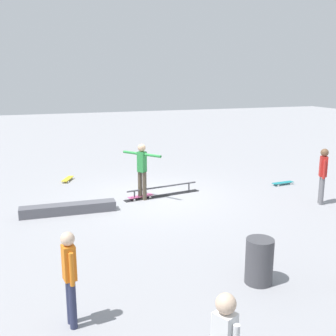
% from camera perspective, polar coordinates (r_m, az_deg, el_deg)
% --- Properties ---
extents(ground_plane, '(60.00, 60.00, 0.00)m').
position_cam_1_polar(ground_plane, '(12.48, -1.95, -4.18)').
color(ground_plane, '#9E9EA3').
extents(grind_rail, '(2.57, 0.63, 0.32)m').
position_cam_1_polar(grind_rail, '(12.61, -0.76, -3.36)').
color(grind_rail, black).
rests_on(grind_rail, ground_plane).
extents(skate_ledge, '(2.57, 0.49, 0.27)m').
position_cam_1_polar(skate_ledge, '(11.35, -13.91, -5.62)').
color(skate_ledge, '#595960').
rests_on(skate_ledge, ground_plane).
extents(skater_main, '(0.89, 1.15, 1.71)m').
position_cam_1_polar(skater_main, '(12.05, -3.70, 0.07)').
color(skater_main, brown).
rests_on(skater_main, ground_plane).
extents(skateboard_main, '(0.82, 0.39, 0.09)m').
position_cam_1_polar(skateboard_main, '(12.36, -3.89, -4.02)').
color(skateboard_main, '#E05993').
rests_on(skateboard_main, ground_plane).
extents(bystander_red_shirt, '(0.27, 0.36, 1.64)m').
position_cam_1_polar(bystander_red_shirt, '(12.46, 21.07, -0.66)').
color(bystander_red_shirt, slate).
rests_on(bystander_red_shirt, ground_plane).
extents(bystander_orange_shirt, '(0.20, 0.34, 1.50)m').
position_cam_1_polar(bystander_orange_shirt, '(6.25, -13.75, -14.36)').
color(bystander_orange_shirt, '#2D3351').
rests_on(bystander_orange_shirt, ground_plane).
extents(loose_skateboard_yellow, '(0.51, 0.81, 0.09)m').
position_cam_1_polar(loose_skateboard_yellow, '(14.84, -14.02, -1.50)').
color(loose_skateboard_yellow, yellow).
rests_on(loose_skateboard_yellow, ground_plane).
extents(loose_skateboard_teal, '(0.81, 0.30, 0.09)m').
position_cam_1_polar(loose_skateboard_teal, '(14.42, 15.94, -2.02)').
color(loose_skateboard_teal, teal).
rests_on(loose_skateboard_teal, ground_plane).
extents(trash_bin, '(0.50, 0.50, 0.84)m').
position_cam_1_polar(trash_bin, '(7.60, 12.79, -12.72)').
color(trash_bin, '#47474C').
rests_on(trash_bin, ground_plane).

